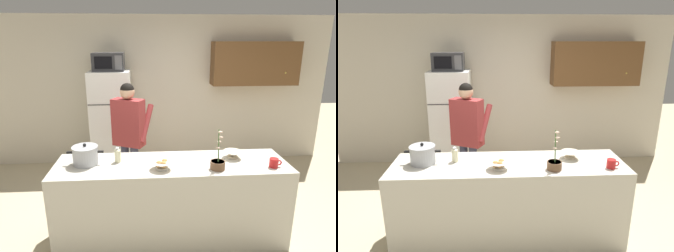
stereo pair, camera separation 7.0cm
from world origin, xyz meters
TOP-DOWN VIEW (x-y plane):
  - ground_plane at (0.00, 0.00)m, footprint 14.00×14.00m
  - back_wall_unit at (0.26, 2.26)m, footprint 6.00×0.48m
  - kitchen_island at (0.00, 0.00)m, footprint 2.48×0.68m
  - refrigerator at (-0.84, 1.85)m, footprint 0.64×0.68m
  - microwave at (-0.84, 1.83)m, footprint 0.48×0.37m
  - person_near_pot at (-0.50, 0.92)m, footprint 0.61×0.57m
  - cooking_pot at (-0.91, 0.04)m, footprint 0.38×0.27m
  - coffee_mug at (1.04, -0.18)m, footprint 0.13×0.09m
  - bread_bowl at (-0.11, -0.15)m, footprint 0.22×0.22m
  - empty_bowl at (0.69, 0.09)m, footprint 0.21×0.21m
  - bottle_near_edge at (-0.58, 0.07)m, footprint 0.07×0.07m
  - potted_orchid at (0.45, -0.18)m, footprint 0.15×0.15m

SIDE VIEW (x-z plane):
  - ground_plane at x=0.00m, z-range 0.00..0.00m
  - kitchen_island at x=0.00m, z-range 0.00..0.92m
  - refrigerator at x=-0.84m, z-range 0.00..1.72m
  - empty_bowl at x=0.69m, z-range 0.93..1.01m
  - coffee_mug at x=1.04m, z-range 0.92..1.02m
  - bread_bowl at x=-0.11m, z-range 0.92..1.02m
  - potted_orchid at x=0.45m, z-range 0.77..1.19m
  - bottle_near_edge at x=-0.58m, z-range 0.92..1.08m
  - cooking_pot at x=-0.91m, z-range 0.90..1.13m
  - person_near_pot at x=-0.50m, z-range 0.21..1.86m
  - back_wall_unit at x=0.26m, z-range 0.08..2.68m
  - microwave at x=-0.84m, z-range 1.72..2.00m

